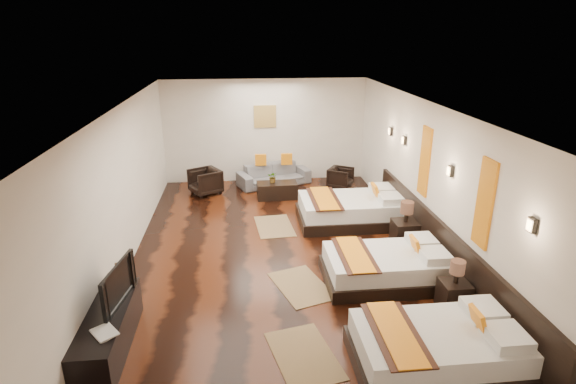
{
  "coord_description": "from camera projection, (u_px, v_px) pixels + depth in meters",
  "views": [
    {
      "loc": [
        -0.68,
        -7.63,
        4.03
      ],
      "look_at": [
        0.19,
        0.55,
        1.1
      ],
      "focal_mm": 28.58,
      "sensor_mm": 36.0,
      "label": 1
    }
  ],
  "objects": [
    {
      "name": "floor",
      "position": [
        281.0,
        258.0,
        8.56
      ],
      "size": [
        5.5,
        9.5,
        0.01
      ],
      "primitive_type": "cube",
      "color": "black",
      "rests_on": "ground"
    },
    {
      "name": "armchair_right",
      "position": [
        341.0,
        178.0,
        12.27
      ],
      "size": [
        0.82,
        0.81,
        0.55
      ],
      "primitive_type": "imported",
      "rotation": [
        0.0,
        0.0,
        1.02
      ],
      "color": "black",
      "rests_on": "floor"
    },
    {
      "name": "gold_artwork",
      "position": [
        265.0,
        116.0,
        12.39
      ],
      "size": [
        0.6,
        0.04,
        0.6
      ],
      "primitive_type": "cube",
      "color": "#AD873F",
      "rests_on": "back_wall"
    },
    {
      "name": "sconce_far",
      "position": [
        404.0,
        140.0,
        9.52
      ],
      "size": [
        0.07,
        0.12,
        0.18
      ],
      "color": "black",
      "rests_on": "right_wall"
    },
    {
      "name": "book",
      "position": [
        94.0,
        337.0,
        5.46
      ],
      "size": [
        0.4,
        0.41,
        0.03
      ],
      "primitive_type": "imported",
      "rotation": [
        0.0,
        0.0,
        0.66
      ],
      "color": "black",
      "rests_on": "tv_console"
    },
    {
      "name": "bed_far",
      "position": [
        352.0,
        209.0,
        10.05
      ],
      "size": [
        2.27,
        1.43,
        0.87
      ],
      "color": "black",
      "rests_on": "floor"
    },
    {
      "name": "sconce_lounge",
      "position": [
        390.0,
        131.0,
        10.37
      ],
      "size": [
        0.07,
        0.12,
        0.18
      ],
      "color": "black",
      "rests_on": "right_wall"
    },
    {
      "name": "bed_near",
      "position": [
        439.0,
        347.0,
        5.73
      ],
      "size": [
        2.08,
        1.31,
        0.8
      ],
      "color": "black",
      "rests_on": "floor"
    },
    {
      "name": "right_wall",
      "position": [
        431.0,
        182.0,
        8.37
      ],
      "size": [
        0.01,
        9.5,
        2.8
      ],
      "primitive_type": "cube",
      "color": "silver",
      "rests_on": "floor"
    },
    {
      "name": "sconce_near",
      "position": [
        532.0,
        225.0,
        5.4
      ],
      "size": [
        0.07,
        0.12,
        0.18
      ],
      "color": "black",
      "rests_on": "right_wall"
    },
    {
      "name": "bed_mid",
      "position": [
        387.0,
        266.0,
        7.7
      ],
      "size": [
        2.06,
        1.29,
        0.78
      ],
      "color": "black",
      "rests_on": "floor"
    },
    {
      "name": "nightstand_a",
      "position": [
        454.0,
        292.0,
        6.91
      ],
      "size": [
        0.41,
        0.41,
        0.82
      ],
      "color": "black",
      "rests_on": "floor"
    },
    {
      "name": "figurine",
      "position": [
        118.0,
        274.0,
        6.56
      ],
      "size": [
        0.39,
        0.39,
        0.34
      ],
      "primitive_type": "imported",
      "rotation": [
        0.0,
        0.0,
        -0.23
      ],
      "color": "brown",
      "rests_on": "tv_console"
    },
    {
      "name": "sofa",
      "position": [
        274.0,
        175.0,
        12.49
      ],
      "size": [
        2.08,
        1.37,
        0.57
      ],
      "primitive_type": "imported",
      "rotation": [
        0.0,
        0.0,
        0.34
      ],
      "color": "slate",
      "rests_on": "floor"
    },
    {
      "name": "orange_panel_a",
      "position": [
        485.0,
        204.0,
        6.48
      ],
      "size": [
        0.04,
        0.4,
        1.3
      ],
      "primitive_type": "cube",
      "color": "#D86014",
      "rests_on": "right_wall"
    },
    {
      "name": "orange_panel_b",
      "position": [
        425.0,
        161.0,
        8.54
      ],
      "size": [
        0.04,
        0.4,
        1.3
      ],
      "primitive_type": "cube",
      "color": "#D86014",
      "rests_on": "right_wall"
    },
    {
      "name": "ceiling",
      "position": [
        280.0,
        107.0,
        7.62
      ],
      "size": [
        5.5,
        9.5,
        0.01
      ],
      "primitive_type": "cube",
      "color": "white",
      "rests_on": "floor"
    },
    {
      "name": "armchair_left",
      "position": [
        205.0,
        182.0,
        11.79
      ],
      "size": [
        0.97,
        0.96,
        0.65
      ],
      "primitive_type": "imported",
      "rotation": [
        0.0,
        0.0,
        -1.06
      ],
      "color": "black",
      "rests_on": "floor"
    },
    {
      "name": "tv",
      "position": [
        112.0,
        284.0,
        6.07
      ],
      "size": [
        0.29,
        1.0,
        0.57
      ],
      "primitive_type": "imported",
      "rotation": [
        0.0,
        0.0,
        1.41
      ],
      "color": "black",
      "rests_on": "tv_console"
    },
    {
      "name": "jute_mat_mid",
      "position": [
        301.0,
        286.0,
        7.61
      ],
      "size": [
        1.08,
        1.37,
        0.01
      ],
      "primitive_type": "cube",
      "rotation": [
        0.0,
        0.0,
        0.31
      ],
      "color": "olive",
      "rests_on": "floor"
    },
    {
      "name": "tv_console",
      "position": [
        109.0,
        331.0,
        6.03
      ],
      "size": [
        0.5,
        1.8,
        0.55
      ],
      "primitive_type": "cube",
      "color": "black",
      "rests_on": "floor"
    },
    {
      "name": "headboard_panel",
      "position": [
        441.0,
        248.0,
        7.93
      ],
      "size": [
        0.08,
        6.6,
        0.9
      ],
      "primitive_type": "cube",
      "color": "black",
      "rests_on": "floor"
    },
    {
      "name": "jute_mat_near",
      "position": [
        304.0,
        355.0,
        5.99
      ],
      "size": [
        0.99,
        1.33,
        0.01
      ],
      "primitive_type": "cube",
      "rotation": [
        0.0,
        0.0,
        0.22
      ],
      "color": "olive",
      "rests_on": "floor"
    },
    {
      "name": "nightstand_b",
      "position": [
        405.0,
        231.0,
        8.92
      ],
      "size": [
        0.47,
        0.47,
        0.93
      ],
      "color": "black",
      "rests_on": "floor"
    },
    {
      "name": "left_wall",
      "position": [
        121.0,
        192.0,
        7.82
      ],
      "size": [
        0.01,
        9.5,
        2.8
      ],
      "primitive_type": "cube",
      "color": "silver",
      "rests_on": "floor"
    },
    {
      "name": "jute_mat_far",
      "position": [
        274.0,
        226.0,
        9.91
      ],
      "size": [
        0.84,
        1.26,
        0.01
      ],
      "primitive_type": "cube",
      "rotation": [
        0.0,
        0.0,
        0.08
      ],
      "color": "olive",
      "rests_on": "floor"
    },
    {
      "name": "coffee_table",
      "position": [
        277.0,
        190.0,
        11.54
      ],
      "size": [
        1.01,
        0.53,
        0.4
      ],
      "primitive_type": "cube",
      "rotation": [
        0.0,
        0.0,
        0.03
      ],
      "color": "black",
      "rests_on": "floor"
    },
    {
      "name": "sconce_mid",
      "position": [
        450.0,
        171.0,
        7.46
      ],
      "size": [
        0.07,
        0.12,
        0.18
      ],
      "color": "black",
      "rests_on": "right_wall"
    },
    {
      "name": "table_plant",
      "position": [
        273.0,
        177.0,
        11.44
      ],
      "size": [
        0.31,
        0.29,
        0.29
      ],
      "primitive_type": "imported",
      "rotation": [
        0.0,
        0.0,
        -0.3
      ],
      "color": "#23591D",
      "rests_on": "coffee_table"
    },
    {
      "name": "back_wall",
      "position": [
        265.0,
        131.0,
        12.54
      ],
      "size": [
        5.5,
        0.01,
        2.8
      ],
      "primitive_type": "cube",
      "color": "silver",
      "rests_on": "floor"
    }
  ]
}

